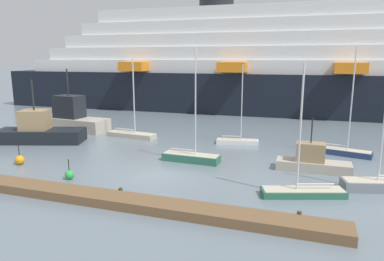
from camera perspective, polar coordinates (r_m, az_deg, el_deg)
ground_plane at (r=25.97m, az=-6.44°, el=-7.25°), size 600.00×600.00×0.00m
dock_pier at (r=21.49m, az=-12.60°, el=-10.78°), size 25.88×1.84×0.66m
sailboat_0 at (r=33.79m, az=23.05°, el=-2.91°), size 4.91×2.30×9.21m
sailboat_1 at (r=26.02m, az=28.46°, el=-7.54°), size 5.34×2.61×8.45m
sailboat_2 at (r=38.56m, az=-9.67°, el=-0.49°), size 5.55×1.98×8.35m
sailboat_3 at (r=23.15m, az=17.39°, el=-9.11°), size 5.22×2.85×8.08m
sailboat_4 at (r=29.13m, az=-0.14°, el=-4.16°), size 4.77×1.53×9.23m
sailboat_5 at (r=35.42m, az=7.32°, el=-1.57°), size 4.24×1.87×7.75m
fishing_boat_0 at (r=38.84m, az=-23.36°, el=-0.16°), size 9.01×5.48×6.25m
fishing_boat_1 at (r=28.23m, az=18.74°, el=-4.65°), size 5.40×1.73×4.03m
fishing_boat_2 at (r=44.04m, az=-18.73°, el=1.90°), size 8.99×3.60×7.13m
channel_buoy_0 at (r=26.48m, az=-19.10°, el=-6.71°), size 0.64×0.64×1.45m
channel_buoy_2 at (r=31.52m, az=-25.94°, el=-4.26°), size 0.75×0.75×1.61m
cruise_ship at (r=58.78m, az=23.06°, el=9.29°), size 110.61×19.30×21.51m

